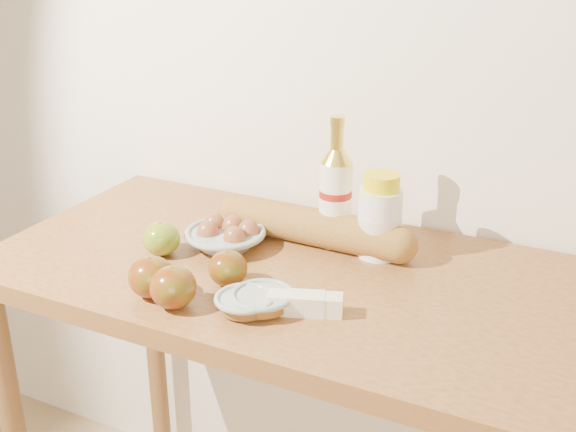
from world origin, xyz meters
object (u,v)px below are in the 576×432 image
(egg_bowl, at_px, (226,236))
(bourbon_bottle, at_px, (336,194))
(table, at_px, (295,324))
(baguette, at_px, (313,228))
(cream_bottle, at_px, (380,218))

(egg_bowl, bearing_deg, bourbon_bottle, 30.31)
(table, xyz_separation_m, bourbon_bottle, (0.02, 0.14, 0.23))
(baguette, bearing_deg, table, -81.91)
(table, distance_m, cream_bottle, 0.27)
(table, xyz_separation_m, cream_bottle, (0.12, 0.13, 0.20))
(egg_bowl, bearing_deg, baguette, 30.49)
(bourbon_bottle, height_order, baguette, bourbon_bottle)
(bourbon_bottle, bearing_deg, cream_bottle, -17.10)
(table, xyz_separation_m, egg_bowl, (-0.17, 0.03, 0.15))
(table, relative_size, bourbon_bottle, 4.47)
(cream_bottle, height_order, egg_bowl, cream_bottle)
(bourbon_bottle, height_order, cream_bottle, bourbon_bottle)
(cream_bottle, bearing_deg, baguette, -159.03)
(cream_bottle, bearing_deg, bourbon_bottle, -169.63)
(table, relative_size, baguette, 2.71)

